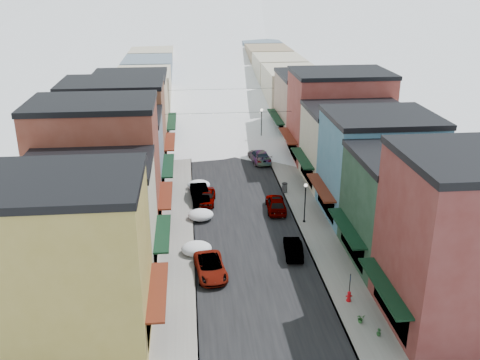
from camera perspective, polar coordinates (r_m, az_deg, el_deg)
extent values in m
cube|color=black|center=(90.05, -2.17, 6.42)|extent=(10.00, 160.00, 0.01)
cube|color=gray|center=(89.90, -6.40, 6.32)|extent=(3.20, 160.00, 0.15)
cube|color=gray|center=(90.65, 2.02, 6.57)|extent=(3.20, 160.00, 0.15)
cube|color=slate|center=(89.89, -5.41, 6.36)|extent=(0.10, 160.00, 0.15)
cube|color=slate|center=(90.46, 1.04, 6.55)|extent=(0.10, 160.00, 0.15)
cube|color=#AA913E|center=(36.43, -17.89, -8.59)|extent=(10.00, 8.50, 11.00)
cube|color=black|center=(34.04, -18.97, -0.14)|extent=(10.20, 8.70, 0.50)
cube|color=#5C1F0F|center=(36.79, -8.76, -11.59)|extent=(1.20, 7.22, 0.15)
cube|color=beige|center=(44.28, -15.63, -4.29)|extent=(10.00, 8.00, 9.00)
cube|color=black|center=(42.52, -16.25, 1.50)|extent=(10.20, 8.20, 0.50)
cube|color=black|center=(44.17, -8.27, -5.62)|extent=(1.20, 6.80, 0.15)
cube|color=brown|center=(51.09, -14.94, 1.06)|extent=(11.00, 8.00, 12.00)
cube|color=black|center=(49.37, -15.62, 7.89)|extent=(11.20, 8.20, 0.50)
cube|color=#5C1F0F|center=(51.44, -7.94, -1.61)|extent=(1.20, 6.80, 0.15)
cube|color=slate|center=(59.52, -13.12, 2.31)|extent=(10.00, 9.00, 8.50)
cube|color=black|center=(58.27, -13.49, 6.49)|extent=(10.20, 9.20, 0.50)
cube|color=black|center=(59.37, -7.68, 1.56)|extent=(1.20, 7.65, 0.15)
cube|color=brown|center=(67.91, -13.15, 5.52)|extent=(12.00, 9.00, 10.50)
cube|color=black|center=(66.68, -13.54, 10.07)|extent=(12.20, 9.20, 0.50)
cube|color=#5C1F0F|center=(67.91, -7.47, 4.10)|extent=(1.20, 7.65, 0.15)
cube|color=tan|center=(77.53, -11.52, 7.19)|extent=(10.00, 11.00, 9.50)
cube|color=black|center=(76.51, -11.79, 10.82)|extent=(10.20, 11.20, 0.50)
cube|color=black|center=(77.53, -7.29, 6.26)|extent=(1.20, 9.35, 0.15)
cube|color=maroon|center=(39.21, 23.93, -6.43)|extent=(11.00, 9.00, 12.00)
cube|color=black|center=(38.05, 15.10, -10.93)|extent=(1.20, 7.65, 0.15)
cube|color=#1C3A27|center=(46.81, 17.98, -3.14)|extent=(10.00, 9.00, 9.00)
cube|color=black|center=(45.15, 18.65, 2.37)|extent=(10.20, 9.20, 0.50)
cube|color=black|center=(45.47, 11.28, -5.01)|extent=(1.20, 7.65, 0.15)
cube|color=teal|center=(54.36, 14.44, 1.21)|extent=(10.00, 9.00, 10.00)
cube|color=black|center=(52.86, 14.96, 6.56)|extent=(10.20, 9.20, 0.50)
cube|color=#5C1F0F|center=(53.38, 8.60, -0.78)|extent=(1.20, 7.65, 0.15)
cube|color=beige|center=(62.81, 12.13, 3.38)|extent=(11.00, 9.00, 8.50)
cube|color=black|center=(61.61, 12.45, 7.37)|extent=(11.20, 9.20, 0.50)
cube|color=black|center=(61.58, 6.63, 2.34)|extent=(1.20, 7.65, 0.15)
cube|color=maroon|center=(70.88, 10.47, 6.59)|extent=(12.00, 9.00, 11.00)
cube|color=black|center=(69.68, 10.78, 11.16)|extent=(12.20, 9.20, 0.50)
cube|color=#5C1F0F|center=(69.99, 5.12, 4.71)|extent=(1.20, 7.65, 0.15)
cube|color=#927360|center=(80.25, 7.82, 7.71)|extent=(10.00, 11.00, 9.00)
cube|color=black|center=(79.29, 7.99, 11.05)|extent=(10.20, 11.20, 0.50)
cube|color=black|center=(79.48, 3.81, 6.76)|extent=(1.20, 9.35, 0.15)
cube|color=gray|center=(91.22, -10.24, 8.87)|extent=(9.00, 13.00, 8.00)
cube|color=gray|center=(92.61, 5.56, 9.29)|extent=(9.00, 13.00, 8.00)
cube|color=gray|center=(104.92, -9.71, 10.50)|extent=(9.00, 13.00, 8.00)
cube|color=gray|center=(106.13, 4.12, 10.86)|extent=(9.00, 13.00, 8.00)
cube|color=gray|center=(118.68, -9.29, 11.74)|extent=(9.00, 13.00, 8.00)
cube|color=gray|center=(119.75, 3.00, 12.07)|extent=(9.00, 13.00, 8.00)
cube|color=gray|center=(132.49, -8.96, 12.73)|extent=(9.00, 13.00, 8.00)
cube|color=gray|center=(133.46, 2.10, 13.03)|extent=(9.00, 13.00, 8.00)
cube|color=silver|center=(252.54, -4.63, 17.30)|extent=(360.00, 40.00, 12.00)
cylinder|color=black|center=(69.18, -1.20, 7.18)|extent=(16.40, 0.04, 0.04)
cylinder|color=black|center=(83.78, -2.01, 9.65)|extent=(16.40, 0.04, 0.04)
imported|color=white|center=(43.97, -3.17, -9.26)|extent=(2.83, 5.24, 1.40)
imported|color=#94959B|center=(57.08, -3.54, -1.80)|extent=(2.12, 4.29, 1.41)
imported|color=black|center=(57.63, -4.31, -1.47)|extent=(2.12, 5.03, 1.62)
imported|color=gray|center=(81.66, -4.73, 5.41)|extent=(3.12, 6.04, 1.67)
imported|color=black|center=(47.00, 5.69, -7.22)|extent=(1.81, 4.24, 1.36)
imported|color=#9EA1A7|center=(55.20, 3.86, -2.51)|extent=(2.22, 4.90, 1.63)
imported|color=black|center=(69.49, 2.09, 2.58)|extent=(2.88, 5.70, 1.59)
imported|color=gray|center=(85.30, -2.73, 6.07)|extent=(1.77, 4.31, 1.46)
imported|color=silver|center=(93.02, -1.93, 7.44)|extent=(3.44, 6.36, 1.69)
cylinder|color=red|center=(41.60, 11.51, -12.47)|extent=(0.37, 0.37, 0.11)
cylinder|color=red|center=(41.45, 11.54, -12.16)|extent=(0.26, 0.26, 0.64)
sphere|color=red|center=(41.25, 11.58, -11.73)|extent=(0.28, 0.28, 0.28)
cylinder|color=red|center=(41.39, 11.55, -12.03)|extent=(0.48, 0.11, 0.11)
cylinder|color=black|center=(41.22, 11.61, -11.10)|extent=(0.06, 0.06, 2.19)
cube|color=navy|center=(40.80, 11.70, -10.15)|extent=(0.11, 0.29, 0.40)
cylinder|color=#545659|center=(59.62, 4.78, -0.85)|extent=(0.58, 0.58, 1.01)
cylinder|color=black|center=(59.42, 4.79, -0.38)|extent=(0.63, 0.63, 0.07)
cylinder|color=black|center=(53.04, 6.85, -4.38)|extent=(0.28, 0.28, 0.09)
cylinder|color=black|center=(52.29, 6.94, -2.59)|extent=(0.11, 0.11, 3.71)
sphere|color=white|center=(51.52, 7.04, -0.56)|extent=(0.33, 0.33, 0.33)
cylinder|color=black|center=(77.79, 2.27, 4.18)|extent=(0.34, 0.34, 0.11)
cylinder|color=black|center=(77.18, 2.30, 5.73)|extent=(0.13, 0.13, 4.49)
sphere|color=white|center=(76.57, 2.32, 7.47)|extent=(0.40, 0.40, 0.40)
imported|color=#2D652D|center=(39.43, 12.74, -14.21)|extent=(0.70, 0.66, 0.62)
imported|color=#28582A|center=(38.52, 14.60, -15.44)|extent=(0.40, 0.40, 0.53)
ellipsoid|color=white|center=(47.05, -4.67, -7.31)|extent=(2.67, 2.26, 1.13)
ellipsoid|color=white|center=(48.24, -4.45, -6.91)|extent=(1.14, 1.03, 0.57)
ellipsoid|color=white|center=(53.32, -4.21, -3.73)|extent=(2.54, 2.15, 1.07)
ellipsoid|color=white|center=(54.53, -4.03, -3.45)|extent=(1.09, 0.98, 0.54)
ellipsoid|color=white|center=(60.68, -4.43, -0.55)|extent=(2.58, 2.19, 1.09)
ellipsoid|color=white|center=(61.90, -4.27, -0.36)|extent=(1.10, 0.99, 0.55)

